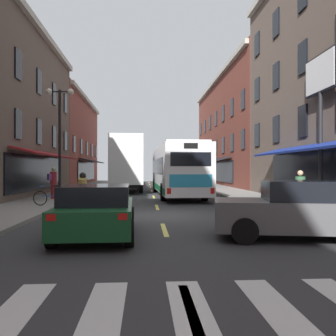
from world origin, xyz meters
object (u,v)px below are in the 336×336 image
Objects in this scene: pedestrian_mid at (300,191)px; pedestrian_near at (53,182)px; transit_bus at (177,170)px; street_lamp_twin at (60,139)px; sedan_mid at (311,210)px; bicycle_near at (52,198)px; billboard_sign at (321,91)px; sedan_near at (132,180)px; sedan_far at (97,210)px; box_truck at (126,164)px; motorcycle_rider at (83,197)px.

pedestrian_near is at bearing -21.58° from pedestrian_mid.
pedestrian_near is at bearing -153.60° from transit_bus.
street_lamp_twin is at bearing -12.46° from pedestrian_near.
sedan_mid is 11.56m from bicycle_near.
billboard_sign is 0.54× the size of transit_bus.
pedestrian_mid reaches higher than sedan_near.
pedestrian_near is (-12.70, 5.34, -4.11)m from billboard_sign.
sedan_mid is at bearing -79.49° from sedan_near.
street_lamp_twin reaches higher than bicycle_near.
sedan_far is 7.91m from pedestrian_mid.
sedan_mid is at bearing -117.60° from billboard_sign.
street_lamp_twin reaches higher than box_truck.
pedestrian_mid is at bearing 70.04° from sedan_mid.
bicycle_near is (-2.93, 7.20, -0.19)m from sedan_far.
billboard_sign is at bearing -6.74° from bicycle_near.
sedan_near is at bearing 82.44° from bicycle_near.
street_lamp_twin is (-1.99, 4.93, 2.65)m from motorcycle_rider.
pedestrian_near reaches higher than pedestrian_mid.
sedan_near is 3.02× the size of pedestrian_mid.
box_truck is (-9.07, 13.44, -3.01)m from billboard_sign.
pedestrian_mid is (3.66, -11.12, -0.78)m from transit_bus.
sedan_mid is 8.63m from motorcycle_rider.
box_truck is 1.36× the size of street_lamp_twin.
pedestrian_mid reaches higher than bicycle_near.
sedan_near is 21.99m from bicycle_near.
box_truck is at bearing 86.15° from motorcycle_rider.
street_lamp_twin is at bearing -17.84° from pedestrian_mid.
pedestrian_mid is (9.98, -3.61, 0.46)m from bicycle_near.
pedestrian_near is at bearing 157.20° from billboard_sign.
motorcycle_rider is (-1.11, -24.19, 0.02)m from sedan_near.
transit_bus is at bearing 65.43° from motorcycle_rider.
pedestrian_mid is (10.86, -7.55, -0.11)m from pedestrian_near.
pedestrian_mid is (7.05, 3.59, 0.26)m from sedan_far.
bicycle_near is (-11.83, 1.40, -4.68)m from billboard_sign.
box_truck is at bearing 72.70° from street_lamp_twin.
transit_bus is 10.94m from motorcycle_rider.
street_lamp_twin is at bearing 161.93° from billboard_sign.
transit_bus is 11.74m from pedestrian_mid.
sedan_mid is at bearing -74.20° from box_truck.
sedan_far is at bearing -102.96° from transit_bus.
sedan_near is 0.97× the size of sedan_mid.
transit_bus is 8.06m from pedestrian_near.
pedestrian_mid is at bearing -19.89° from bicycle_near.
transit_bus is 9.89m from bicycle_near.
motorcycle_rider is at bearing 140.11° from sedan_mid.
street_lamp_twin reaches higher than sedan_near.
billboard_sign reaches higher than street_lamp_twin.
billboard_sign is 8.60m from sedan_mid.
street_lamp_twin is (0.67, -1.41, 2.28)m from pedestrian_near.
box_truck reaches higher than sedan_near.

